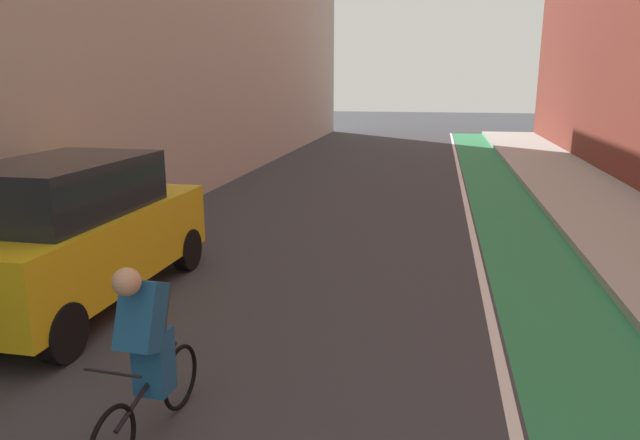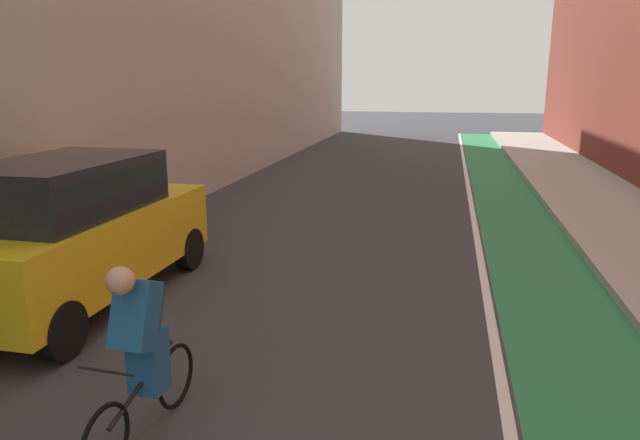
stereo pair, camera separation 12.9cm
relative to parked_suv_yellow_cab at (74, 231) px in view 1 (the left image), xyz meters
name	(u,v)px [view 1 (the left image)]	position (x,y,z in m)	size (l,w,h in m)	color
ground_plane	(356,223)	(3.04, 5.21, -1.01)	(88.43, 88.43, 0.00)	#38383D
bike_lane_paint	(507,210)	(6.33, 7.21, -1.01)	(1.60, 40.19, 0.00)	#2D8451
lane_divider_stripe	(467,208)	(5.43, 7.21, -1.01)	(0.12, 40.19, 0.00)	white
sidewalk_right	(607,211)	(8.50, 7.21, -0.94)	(2.74, 40.19, 0.14)	#A8A59E
parked_suv_yellow_cab	(74,231)	(0.00, 0.00, 0.00)	(1.87, 4.29, 1.98)	yellow
cyclist_mid	(147,347)	(2.40, -2.63, -0.17)	(0.48, 1.65, 1.58)	black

